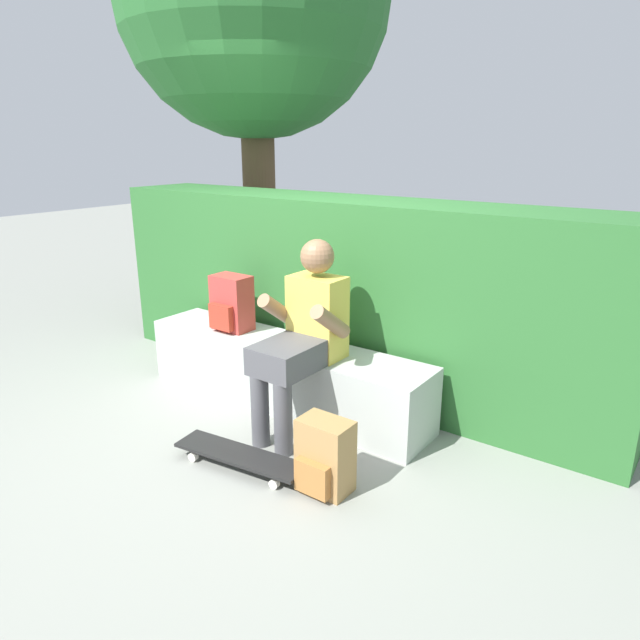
{
  "coord_description": "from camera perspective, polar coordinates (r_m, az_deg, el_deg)",
  "views": [
    {
      "loc": [
        2.37,
        -2.38,
        1.78
      ],
      "look_at": [
        0.28,
        0.48,
        0.65
      ],
      "focal_mm": 31.89,
      "sensor_mm": 36.0,
      "label": 1
    }
  ],
  "objects": [
    {
      "name": "person_skater",
      "position": [
        3.47,
        -1.69,
        -1.24
      ],
      "size": [
        0.49,
        0.62,
        1.21
      ],
      "color": "gold",
      "rests_on": "ground"
    },
    {
      "name": "ground_plane",
      "position": [
        3.8,
        -7.83,
        -10.44
      ],
      "size": [
        24.0,
        24.0,
        0.0
      ],
      "primitive_type": "plane",
      "color": "gray"
    },
    {
      "name": "bench_main",
      "position": [
        3.98,
        -3.74,
        -5.28
      ],
      "size": [
        2.18,
        0.44,
        0.46
      ],
      "color": "#AAB0AA",
      "rests_on": "ground"
    },
    {
      "name": "backpack_on_ground",
      "position": [
        3.06,
        0.42,
        -13.59
      ],
      "size": [
        0.28,
        0.23,
        0.4
      ],
      "color": "#A37A47",
      "rests_on": "ground"
    },
    {
      "name": "skateboard_near_person",
      "position": [
        3.33,
        -8.04,
        -13.34
      ],
      "size": [
        0.82,
        0.3,
        0.09
      ],
      "color": "black",
      "rests_on": "ground"
    },
    {
      "name": "backpack_on_bench",
      "position": [
        4.14,
        -8.91,
        1.61
      ],
      "size": [
        0.28,
        0.23,
        0.4
      ],
      "color": "#B23833",
      "rests_on": "bench_main"
    },
    {
      "name": "hedge_row",
      "position": [
        4.23,
        2.59,
        2.75
      ],
      "size": [
        4.09,
        0.65,
        1.38
      ],
      "color": "#2B632C",
      "rests_on": "ground"
    }
  ]
}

